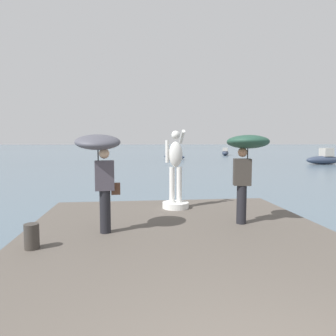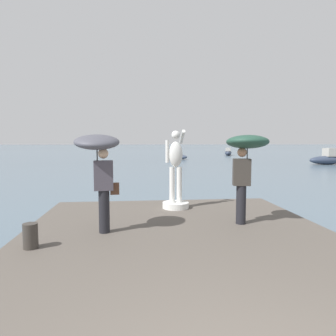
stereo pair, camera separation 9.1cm
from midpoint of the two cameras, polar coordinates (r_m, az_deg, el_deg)
ground_plane at (r=41.68m, az=-5.24°, el=1.82°), size 400.00×400.00×0.00m
pier at (r=4.66m, az=5.49°, el=-21.37°), size 6.44×10.93×0.40m
statue_white_figure at (r=8.52m, az=1.11°, el=-1.96°), size 0.74×0.93×2.20m
onlooker_left at (r=6.30m, az=-12.95°, el=1.99°), size 1.00×1.03×2.07m
onlooker_right at (r=7.06m, az=14.05°, el=2.60°), size 1.10×1.12×2.04m
mooring_bollard at (r=5.94m, az=-24.52°, el=-11.55°), size 0.25×0.25×0.44m
boat_mid at (r=39.27m, az=1.03°, el=2.28°), size 3.10×3.52×1.30m
boat_far at (r=34.33m, az=27.05°, el=1.55°), size 3.80×1.57×1.62m
boat_leftward at (r=51.54m, az=10.59°, el=2.89°), size 2.35×4.27×1.25m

